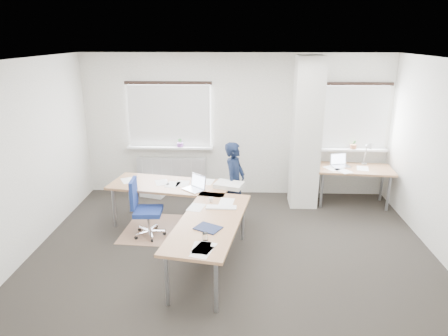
{
  "coord_description": "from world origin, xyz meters",
  "views": [
    {
      "loc": [
        0.09,
        -5.23,
        3.1
      ],
      "look_at": [
        -0.16,
        0.9,
        1.06
      ],
      "focal_mm": 32.0,
      "sensor_mm": 36.0,
      "label": 1
    }
  ],
  "objects_px": {
    "desk_main": "(191,202)",
    "desk_side": "(354,170)",
    "task_chair": "(147,220)",
    "person": "(234,182)"
  },
  "relations": [
    {
      "from": "desk_side",
      "to": "task_chair",
      "type": "bearing_deg",
      "value": -153.33
    },
    {
      "from": "task_chair",
      "to": "person",
      "type": "height_order",
      "value": "person"
    },
    {
      "from": "desk_main",
      "to": "task_chair",
      "type": "bearing_deg",
      "value": 173.56
    },
    {
      "from": "task_chair",
      "to": "person",
      "type": "distance_m",
      "value": 1.61
    },
    {
      "from": "desk_main",
      "to": "desk_side",
      "type": "relative_size",
      "value": 2.05
    },
    {
      "from": "desk_main",
      "to": "desk_side",
      "type": "height_order",
      "value": "desk_side"
    },
    {
      "from": "desk_side",
      "to": "task_chair",
      "type": "xyz_separation_m",
      "value": [
        -3.65,
        -1.45,
        -0.41
      ]
    },
    {
      "from": "task_chair",
      "to": "person",
      "type": "bearing_deg",
      "value": 22.28
    },
    {
      "from": "desk_main",
      "to": "person",
      "type": "height_order",
      "value": "person"
    },
    {
      "from": "desk_main",
      "to": "task_chair",
      "type": "xyz_separation_m",
      "value": [
        -0.76,
        0.22,
        -0.42
      ]
    }
  ]
}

